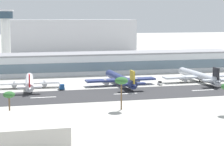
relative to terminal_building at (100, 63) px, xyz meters
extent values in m
plane|color=#B2AFA8|center=(-2.33, -76.64, -6.86)|extent=(1400.00, 1400.00, 0.00)
cube|color=#2D2D30|center=(-2.33, -76.89, -6.82)|extent=(800.00, 32.06, 0.08)
cube|color=white|center=(-43.56, -76.89, -6.78)|extent=(12.00, 1.20, 0.01)
cube|color=white|center=(-3.31, -76.89, -6.78)|extent=(12.00, 1.20, 0.01)
cube|color=white|center=(38.07, -76.89, -6.78)|extent=(12.00, 1.20, 0.01)
cube|color=silver|center=(0.00, 0.06, -0.50)|extent=(185.79, 24.05, 12.72)
cube|color=slate|center=(0.00, -12.11, -1.14)|extent=(180.22, 0.30, 5.72)
cube|color=gray|center=(0.00, 0.06, 6.36)|extent=(187.65, 24.29, 1.00)
cylinder|color=silver|center=(-62.03, 39.10, 11.32)|extent=(6.69, 6.69, 36.38)
cylinder|color=#2D4251|center=(-62.03, 39.10, 32.07)|extent=(11.36, 11.36, 5.11)
cylinder|color=silver|center=(-62.03, 39.10, 35.23)|extent=(12.27, 12.27, 1.20)
cube|color=#BCBCC1|center=(1.88, 141.03, 10.44)|extent=(124.64, 27.29, 34.60)
cylinder|color=white|center=(-48.87, -48.02, -3.66)|extent=(5.52, 41.44, 4.13)
sphere|color=white|center=(-48.17, -27.37, -3.66)|extent=(3.93, 3.93, 3.93)
cone|color=white|center=(-49.56, -68.67, -3.66)|extent=(3.97, 7.56, 3.72)
cube|color=white|center=(-48.90, -48.85, -4.07)|extent=(35.21, 7.38, 0.91)
cylinder|color=gray|center=(-41.02, -49.11, -4.80)|extent=(2.88, 5.87, 2.69)
cylinder|color=gray|center=(-56.77, -48.58, -4.80)|extent=(2.88, 5.87, 2.69)
cube|color=white|center=(-49.51, -67.02, -3.25)|extent=(12.02, 3.81, 0.73)
cube|color=red|center=(-49.51, -67.02, -0.36)|extent=(0.85, 5.60, 6.61)
cylinder|color=black|center=(-48.94, -50.09, -6.30)|extent=(0.74, 0.74, 1.14)
cylinder|color=navy|center=(0.63, -50.81, -3.38)|extent=(6.72, 45.13, 4.50)
sphere|color=navy|center=(-0.49, -28.36, -3.38)|extent=(4.27, 4.27, 4.27)
cone|color=navy|center=(1.74, -73.26, -3.38)|extent=(4.44, 8.28, 4.05)
cube|color=navy|center=(0.67, -51.71, -3.83)|extent=(39.65, 8.68, 0.99)
cylinder|color=gray|center=(9.52, -51.27, -4.62)|extent=(3.23, 6.43, 2.92)
cylinder|color=gray|center=(-8.18, -52.14, -4.62)|extent=(3.23, 6.43, 2.92)
cube|color=navy|center=(1.65, -71.46, -2.93)|extent=(13.55, 4.37, 0.79)
cube|color=gold|center=(1.65, -71.46, 0.22)|extent=(1.02, 6.10, 7.19)
cylinder|color=black|center=(0.74, -53.05, -6.25)|extent=(0.81, 0.81, 1.24)
cylinder|color=silver|center=(48.19, -49.52, -3.37)|extent=(5.62, 45.15, 4.51)
sphere|color=silver|center=(47.63, -27.00, -3.37)|extent=(4.28, 4.28, 4.28)
cone|color=silver|center=(48.75, -72.04, -3.37)|extent=(4.25, 8.21, 4.05)
cube|color=silver|center=(48.21, -50.42, -3.82)|extent=(43.40, 7.83, 0.99)
cylinder|color=gray|center=(57.94, -50.18, -4.61)|extent=(3.08, 6.38, 2.93)
cylinder|color=gray|center=(38.48, -50.66, -4.61)|extent=(3.08, 6.38, 2.93)
cube|color=silver|center=(48.70, -70.24, -2.92)|extent=(14.79, 4.08, 0.79)
cube|color=black|center=(48.70, -70.24, 0.23)|extent=(0.87, 6.10, 7.21)
cylinder|color=black|center=(48.24, -51.77, -6.24)|extent=(0.81, 0.81, 1.24)
cube|color=white|center=(22.06, -56.39, -6.06)|extent=(1.99, 3.38, 1.00)
cube|color=black|center=(22.06, -56.39, -5.11)|extent=(1.51, 2.07, 0.90)
cylinder|color=black|center=(21.41, -57.60, -6.56)|extent=(0.35, 0.63, 0.60)
cylinder|color=black|center=(22.99, -57.40, -6.56)|extent=(0.35, 0.63, 0.60)
cylinder|color=black|center=(21.12, -55.38, -6.56)|extent=(0.35, 0.63, 0.60)
cylinder|color=black|center=(22.71, -55.18, -6.56)|extent=(0.35, 0.63, 0.60)
cube|color=#23569E|center=(-32.71, -57.43, -5.81)|extent=(2.47, 6.03, 1.20)
cube|color=silver|center=(-32.70, -56.71, -4.41)|extent=(2.36, 4.35, 1.60)
cube|color=#23569E|center=(-32.74, -59.59, -4.46)|extent=(2.23, 1.71, 1.50)
cylinder|color=black|center=(-33.94, -59.52, -6.41)|extent=(0.29, 0.90, 0.90)
cylinder|color=black|center=(-31.54, -59.55, -6.41)|extent=(0.29, 0.90, 0.90)
cylinder|color=black|center=(-33.89, -55.32, -6.41)|extent=(0.29, 0.90, 0.90)
cylinder|color=black|center=(-31.49, -55.35, -6.41)|extent=(0.29, 0.90, 0.90)
cylinder|color=brown|center=(-14.28, -109.91, -0.85)|extent=(0.60, 0.60, 12.03)
ellipsoid|color=#2D602D|center=(-14.28, -109.91, 5.16)|extent=(5.44, 5.44, 2.99)
cylinder|color=brown|center=(-58.52, -124.21, -1.40)|extent=(0.55, 0.55, 10.92)
ellipsoid|color=#2D602D|center=(-58.52, -124.21, 4.05)|extent=(4.13, 4.13, 2.27)
camera|label=1|loc=(-56.21, -268.94, 31.18)|focal=65.77mm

